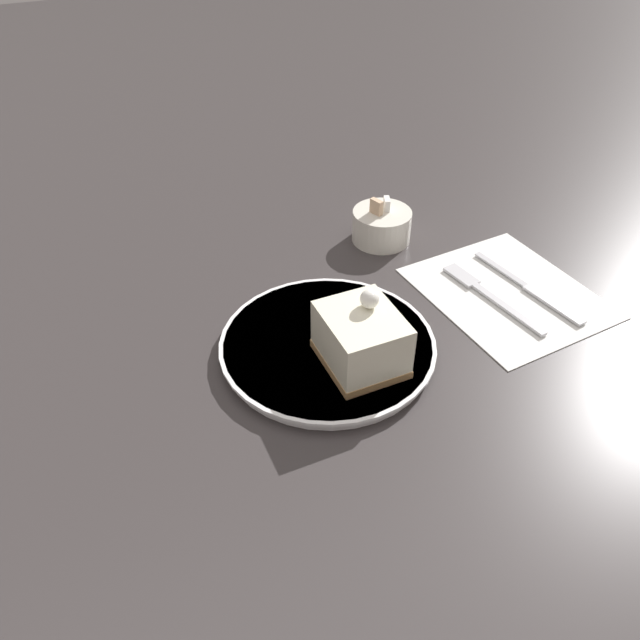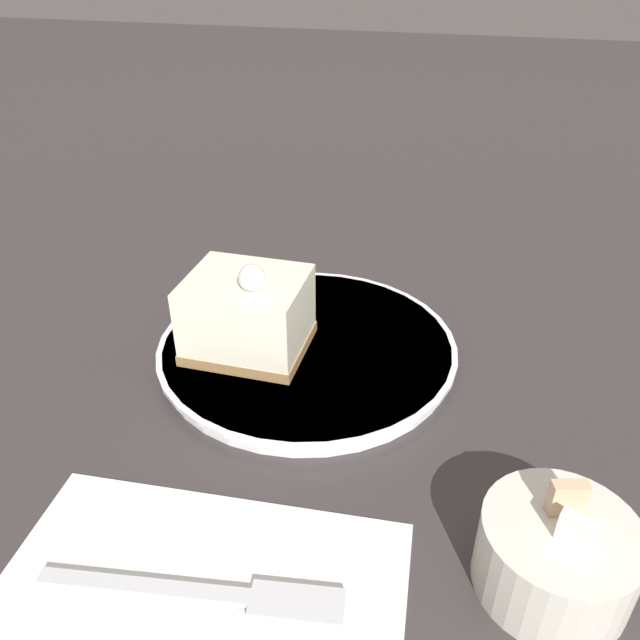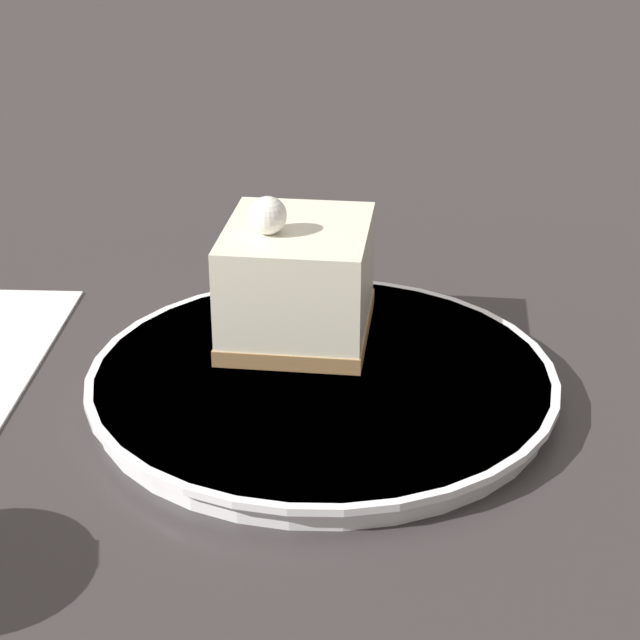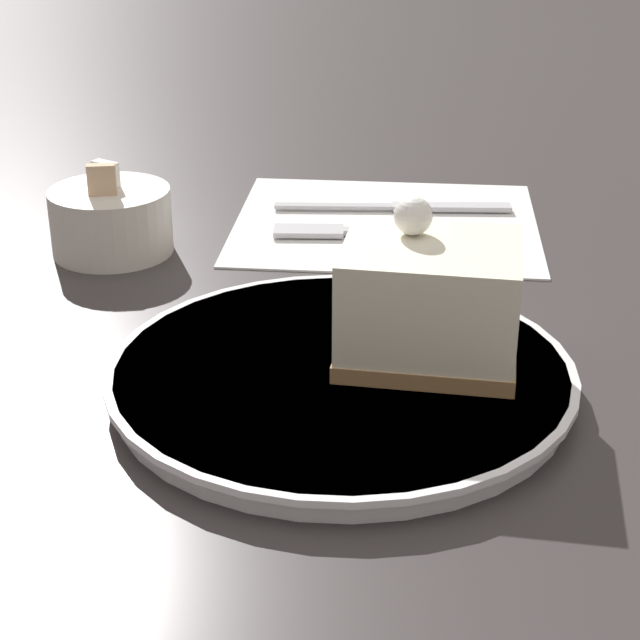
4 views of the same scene
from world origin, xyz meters
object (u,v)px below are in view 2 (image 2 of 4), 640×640
cake_slice (247,314)px  fork (217,595)px  sugar_bowl (556,555)px  plate (307,348)px

cake_slice → fork: size_ratio=0.55×
cake_slice → fork: cake_slice is taller
cake_slice → sugar_bowl: cake_slice is taller
sugar_bowl → fork: bearing=-71.4°
cake_slice → fork: (0.22, 0.06, -0.04)m
plate → sugar_bowl: sugar_bowl is taller
plate → cake_slice: cake_slice is taller
plate → cake_slice: 0.06m
cake_slice → sugar_bowl: (0.16, 0.24, -0.03)m
fork → plate: bearing=175.3°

